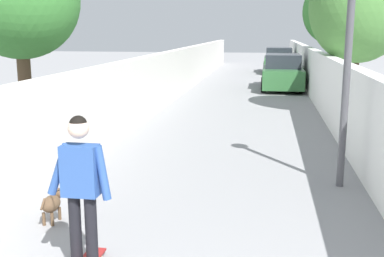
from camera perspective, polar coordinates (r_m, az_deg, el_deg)
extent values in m
plane|color=gray|center=(16.40, 5.73, 2.57)|extent=(80.00, 80.00, 0.00)
cube|color=silver|center=(14.71, -5.26, 5.10)|extent=(48.00, 0.30, 1.82)
cube|color=white|center=(14.39, 16.18, 4.56)|extent=(48.00, 0.30, 1.83)
cylinder|color=brown|center=(21.39, 16.40, 7.71)|extent=(0.31, 0.31, 2.55)
ellipsoid|color=#387A33|center=(21.36, 16.72, 13.27)|extent=(2.68, 2.68, 2.81)
cylinder|color=#473523|center=(15.46, 18.81, 5.93)|extent=(0.23, 0.23, 2.40)
ellipsoid|color=#4C843D|center=(15.42, 19.33, 13.65)|extent=(2.94, 2.94, 3.37)
cylinder|color=brown|center=(11.06, -19.23, 3.98)|extent=(0.29, 0.29, 2.45)
ellipsoid|color=#387A33|center=(11.00, -19.94, 14.27)|extent=(2.53, 2.53, 2.49)
cylinder|color=#4C4C51|center=(8.13, 17.94, 5.41)|extent=(0.12, 0.12, 3.55)
cylinder|color=beige|center=(5.82, -12.21, -14.63)|extent=(0.06, 0.03, 0.06)
cylinder|color=beige|center=(5.77, -10.87, -14.80)|extent=(0.06, 0.03, 0.06)
cylinder|color=black|center=(5.41, -13.73, -11.61)|extent=(0.13, 0.13, 0.78)
cylinder|color=black|center=(5.34, -11.92, -11.82)|extent=(0.13, 0.13, 0.78)
cube|color=#2D5199|center=(5.15, -13.17, -4.90)|extent=(0.23, 0.38, 0.55)
cylinder|color=#2D5199|center=(5.25, -15.59, -4.71)|extent=(0.09, 0.28, 0.58)
cylinder|color=#2D5199|center=(5.07, -10.65, -5.23)|extent=(0.09, 0.18, 0.59)
sphere|color=beige|center=(5.04, -13.41, 0.04)|extent=(0.22, 0.22, 0.22)
sphere|color=black|center=(5.03, -13.43, 0.47)|extent=(0.19, 0.19, 0.19)
ellipsoid|color=brown|center=(6.84, -16.47, -8.61)|extent=(0.36, 0.23, 0.22)
sphere|color=brown|center=(7.01, -15.65, -7.44)|extent=(0.15, 0.15, 0.15)
cone|color=black|center=(7.01, -15.98, -6.79)|extent=(0.05, 0.05, 0.06)
cone|color=black|center=(6.97, -15.38, -6.84)|extent=(0.05, 0.05, 0.06)
cylinder|color=brown|center=(7.02, -16.42, -9.62)|extent=(0.04, 0.04, 0.18)
cylinder|color=brown|center=(6.97, -15.52, -9.73)|extent=(0.04, 0.04, 0.18)
cylinder|color=brown|center=(6.83, -17.26, -10.28)|extent=(0.04, 0.04, 0.18)
cylinder|color=brown|center=(6.78, -16.34, -10.39)|extent=(0.04, 0.04, 0.18)
cylinder|color=brown|center=(6.62, -17.38, -8.61)|extent=(0.13, 0.03, 0.13)
cylinder|color=black|center=(5.98, -15.05, -6.84)|extent=(1.22, 0.96, 0.66)
cube|color=#336B38|center=(21.64, 10.71, 6.12)|extent=(4.24, 1.70, 0.80)
cube|color=#262B33|center=(21.59, 10.78, 7.92)|extent=(2.20, 1.50, 0.60)
cylinder|color=black|center=(22.96, 8.62, 5.90)|extent=(0.64, 0.22, 0.64)
cylinder|color=black|center=(23.01, 12.57, 5.77)|extent=(0.64, 0.22, 0.64)
cylinder|color=black|center=(20.35, 8.56, 5.17)|extent=(0.64, 0.22, 0.64)
cylinder|color=black|center=(20.40, 13.01, 5.02)|extent=(0.64, 0.22, 0.64)
cube|color=#336B38|center=(29.91, 10.27, 7.63)|extent=(3.86, 1.70, 0.80)
cube|color=#262B33|center=(29.87, 10.32, 8.93)|extent=(2.01, 1.50, 0.60)
cylinder|color=black|center=(31.12, 8.74, 7.39)|extent=(0.64, 0.22, 0.64)
cylinder|color=black|center=(31.15, 11.67, 7.29)|extent=(0.64, 0.22, 0.64)
cylinder|color=black|center=(28.73, 8.71, 7.04)|extent=(0.64, 0.22, 0.64)
cylinder|color=black|center=(28.77, 11.88, 6.93)|extent=(0.64, 0.22, 0.64)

